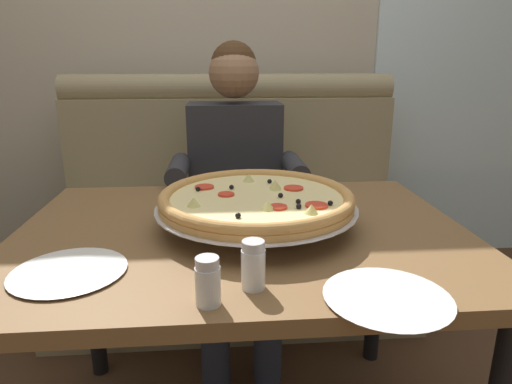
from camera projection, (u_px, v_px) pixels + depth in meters
name	position (u px, v px, depth m)	size (l,w,h in m)	color
back_wall_with_window	(227.00, 22.00, 2.48)	(6.00, 0.12, 2.80)	#BCB29E
window_panel	(473.00, 23.00, 2.52)	(1.10, 0.02, 2.80)	white
booth_bench	(233.00, 226.00, 2.22)	(1.69, 0.78, 1.13)	#998966
dining_table	(242.00, 257.00, 1.26)	(1.25, 0.92, 0.74)	brown
diner_main	(236.00, 179.00, 1.87)	(0.54, 0.64, 1.27)	#2D3342
pizza	(256.00, 200.00, 1.23)	(0.56, 0.56, 0.11)	silver
shaker_oregano	(253.00, 268.00, 0.90)	(0.05, 0.05, 0.10)	white
shaker_pepper_flakes	(208.00, 285.00, 0.84)	(0.05, 0.05, 0.10)	white
plate_near_left	(68.00, 269.00, 0.97)	(0.25, 0.25, 0.02)	white
plate_near_right	(388.00, 294.00, 0.86)	(0.25, 0.25, 0.02)	white
patio_chair	(385.00, 151.00, 3.42)	(0.40, 0.40, 0.86)	black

